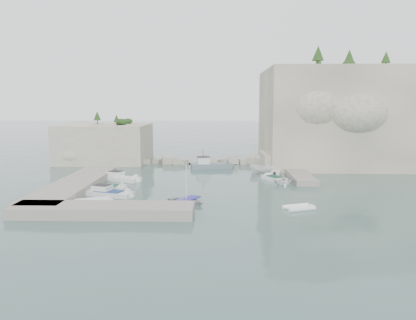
{
  "coord_description": "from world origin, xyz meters",
  "views": [
    {
      "loc": [
        1.34,
        -51.35,
        11.15
      ],
      "look_at": [
        0.0,
        6.0,
        3.0
      ],
      "focal_mm": 35.0,
      "sensor_mm": 36.0,
      "label": 1
    }
  ],
  "objects_px": {
    "tender_east_a": "(283,185)",
    "work_boat": "(211,168)",
    "motorboat_a": "(121,180)",
    "motorboat_d": "(109,196)",
    "rowboat": "(186,204)",
    "motorboat_c": "(107,190)",
    "motorboat_e": "(92,204)",
    "tender_east_b": "(274,180)",
    "tender_east_c": "(276,174)",
    "tender_east_d": "(264,173)",
    "inflatable_dinghy": "(299,209)"
  },
  "relations": [
    {
      "from": "rowboat",
      "to": "tender_east_c",
      "type": "distance_m",
      "value": 23.03
    },
    {
      "from": "motorboat_a",
      "to": "tender_east_c",
      "type": "height_order",
      "value": "motorboat_a"
    },
    {
      "from": "tender_east_a",
      "to": "tender_east_d",
      "type": "xyz_separation_m",
      "value": [
        -1.63,
        9.54,
        0.0
      ]
    },
    {
      "from": "motorboat_d",
      "to": "work_boat",
      "type": "distance_m",
      "value": 24.14
    },
    {
      "from": "motorboat_c",
      "to": "tender_east_b",
      "type": "distance_m",
      "value": 23.47
    },
    {
      "from": "rowboat",
      "to": "work_boat",
      "type": "xyz_separation_m",
      "value": [
        2.4,
        24.57,
        0.0
      ]
    },
    {
      "from": "motorboat_d",
      "to": "tender_east_a",
      "type": "distance_m",
      "value": 23.19
    },
    {
      "from": "motorboat_c",
      "to": "work_boat",
      "type": "bearing_deg",
      "value": 54.42
    },
    {
      "from": "motorboat_c",
      "to": "tender_east_c",
      "type": "xyz_separation_m",
      "value": [
        23.4,
        12.32,
        0.0
      ]
    },
    {
      "from": "rowboat",
      "to": "tender_east_a",
      "type": "relative_size",
      "value": 1.53
    },
    {
      "from": "motorboat_e",
      "to": "tender_east_d",
      "type": "distance_m",
      "value": 29.6
    },
    {
      "from": "motorboat_e",
      "to": "work_boat",
      "type": "relative_size",
      "value": 0.61
    },
    {
      "from": "motorboat_a",
      "to": "tender_east_d",
      "type": "bearing_deg",
      "value": 42.58
    },
    {
      "from": "motorboat_a",
      "to": "motorboat_d",
      "type": "height_order",
      "value": "same"
    },
    {
      "from": "tender_east_a",
      "to": "work_boat",
      "type": "relative_size",
      "value": 0.37
    },
    {
      "from": "motorboat_a",
      "to": "motorboat_d",
      "type": "bearing_deg",
      "value": -59.82
    },
    {
      "from": "rowboat",
      "to": "tender_east_c",
      "type": "xyz_separation_m",
      "value": [
        12.65,
        19.24,
        0.0
      ]
    },
    {
      "from": "motorboat_a",
      "to": "tender_east_c",
      "type": "distance_m",
      "value": 23.9
    },
    {
      "from": "inflatable_dinghy",
      "to": "tender_east_c",
      "type": "height_order",
      "value": "tender_east_c"
    },
    {
      "from": "motorboat_e",
      "to": "tender_east_a",
      "type": "distance_m",
      "value": 25.42
    },
    {
      "from": "motorboat_e",
      "to": "inflatable_dinghy",
      "type": "distance_m",
      "value": 22.51
    },
    {
      "from": "tender_east_b",
      "to": "work_boat",
      "type": "distance_m",
      "value": 14.14
    },
    {
      "from": "tender_east_d",
      "to": "motorboat_c",
      "type": "bearing_deg",
      "value": 123.62
    },
    {
      "from": "motorboat_c",
      "to": "work_boat",
      "type": "xyz_separation_m",
      "value": [
        13.14,
        17.64,
        0.0
      ]
    },
    {
      "from": "motorboat_e",
      "to": "tender_east_a",
      "type": "xyz_separation_m",
      "value": [
        22.88,
        11.07,
        0.0
      ]
    },
    {
      "from": "motorboat_a",
      "to": "work_boat",
      "type": "distance_m",
      "value": 17.05
    },
    {
      "from": "motorboat_e",
      "to": "motorboat_c",
      "type": "relative_size",
      "value": 0.89
    },
    {
      "from": "tender_east_b",
      "to": "tender_east_c",
      "type": "bearing_deg",
      "value": -37.18
    },
    {
      "from": "motorboat_a",
      "to": "motorboat_e",
      "type": "relative_size",
      "value": 1.45
    },
    {
      "from": "tender_east_b",
      "to": "tender_east_d",
      "type": "distance_m",
      "value": 6.36
    },
    {
      "from": "motorboat_e",
      "to": "work_boat",
      "type": "distance_m",
      "value": 28.07
    },
    {
      "from": "rowboat",
      "to": "work_boat",
      "type": "relative_size",
      "value": 0.57
    },
    {
      "from": "motorboat_c",
      "to": "tender_east_a",
      "type": "distance_m",
      "value": 23.51
    },
    {
      "from": "rowboat",
      "to": "motorboat_c",
      "type": "bearing_deg",
      "value": 86.69
    },
    {
      "from": "inflatable_dinghy",
      "to": "tender_east_c",
      "type": "bearing_deg",
      "value": 68.0
    },
    {
      "from": "tender_east_b",
      "to": "tender_east_a",
      "type": "bearing_deg",
      "value": 167.1
    },
    {
      "from": "tender_east_a",
      "to": "motorboat_c",
      "type": "bearing_deg",
      "value": 104.82
    },
    {
      "from": "motorboat_d",
      "to": "tender_east_b",
      "type": "relative_size",
      "value": 1.4
    },
    {
      "from": "tender_east_b",
      "to": "work_boat",
      "type": "height_order",
      "value": "work_boat"
    },
    {
      "from": "motorboat_e",
      "to": "motorboat_d",
      "type": "relative_size",
      "value": 0.69
    },
    {
      "from": "motorboat_a",
      "to": "tender_east_a",
      "type": "bearing_deg",
      "value": 18.14
    },
    {
      "from": "inflatable_dinghy",
      "to": "tender_east_d",
      "type": "bearing_deg",
      "value": 72.74
    },
    {
      "from": "tender_east_b",
      "to": "tender_east_c",
      "type": "height_order",
      "value": "same"
    },
    {
      "from": "work_boat",
      "to": "motorboat_d",
      "type": "bearing_deg",
      "value": -130.6
    },
    {
      "from": "tender_east_c",
      "to": "motorboat_d",
      "type": "bearing_deg",
      "value": 138.74
    },
    {
      "from": "tender_east_c",
      "to": "tender_east_a",
      "type": "bearing_deg",
      "value": -167.49
    },
    {
      "from": "motorboat_c",
      "to": "motorboat_d",
      "type": "xyz_separation_m",
      "value": [
        1.1,
        -3.28,
        0.0
      ]
    },
    {
      "from": "inflatable_dinghy",
      "to": "tender_east_d",
      "type": "xyz_separation_m",
      "value": [
        -1.19,
        22.26,
        0.0
      ]
    },
    {
      "from": "motorboat_a",
      "to": "tender_east_b",
      "type": "xyz_separation_m",
      "value": [
        22.19,
        0.45,
        0.0
      ]
    },
    {
      "from": "motorboat_a",
      "to": "motorboat_e",
      "type": "height_order",
      "value": "motorboat_a"
    }
  ]
}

